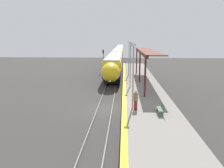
{
  "coord_description": "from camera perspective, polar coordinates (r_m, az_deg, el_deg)",
  "views": [
    {
      "loc": [
        1.84,
        -20.59,
        6.82
      ],
      "look_at": [
        0.59,
        1.86,
        2.16
      ],
      "focal_mm": 35.0,
      "sensor_mm": 36.0,
      "label": 1
    }
  ],
  "objects": [
    {
      "name": "ground_plane",
      "position": [
        21.77,
        -1.84,
        -6.55
      ],
      "size": [
        120.0,
        120.0,
        0.0
      ],
      "primitive_type": "plane",
      "color": "#383533"
    },
    {
      "name": "rail_left",
      "position": [
        21.81,
        -3.74,
        -6.32
      ],
      "size": [
        0.08,
        90.0,
        0.15
      ],
      "primitive_type": "cube",
      "color": "slate",
      "rests_on": "ground_plane"
    },
    {
      "name": "rail_right",
      "position": [
        21.69,
        0.06,
        -6.4
      ],
      "size": [
        0.08,
        90.0,
        0.15
      ],
      "primitive_type": "cube",
      "color": "slate",
      "rests_on": "ground_plane"
    },
    {
      "name": "train",
      "position": [
        72.73,
        1.74,
        8.07
      ],
      "size": [
        2.75,
        88.98,
        3.82
      ],
      "color": "black",
      "rests_on": "ground_plane"
    },
    {
      "name": "platform_right",
      "position": [
        21.65,
        9.03,
        -5.37
      ],
      "size": [
        4.78,
        64.0,
        1.04
      ],
      "color": "gray",
      "rests_on": "ground_plane"
    },
    {
      "name": "platform_bench",
      "position": [
        17.63,
        12.7,
        -6.16
      ],
      "size": [
        0.44,
        1.52,
        0.89
      ],
      "color": "#4C6B4C",
      "rests_on": "platform_right"
    },
    {
      "name": "person_waiting",
      "position": [
        18.09,
        6.2,
        -4.15
      ],
      "size": [
        0.36,
        0.22,
        1.68
      ],
      "color": "maroon",
      "rests_on": "platform_right"
    },
    {
      "name": "railway_signal",
      "position": [
        44.32,
        -2.29,
        6.56
      ],
      "size": [
        0.28,
        0.28,
        4.67
      ],
      "color": "#59595E",
      "rests_on": "ground_plane"
    },
    {
      "name": "lamppost_near",
      "position": [
        18.07,
        5.54,
        3.12
      ],
      "size": [
        0.36,
        0.2,
        5.44
      ],
      "color": "#9E9EA3",
      "rests_on": "platform_right"
    },
    {
      "name": "lamppost_mid",
      "position": [
        26.36,
        4.82,
        5.84
      ],
      "size": [
        0.36,
        0.2,
        5.44
      ],
      "color": "#9E9EA3",
      "rests_on": "platform_right"
    },
    {
      "name": "lamppost_far",
      "position": [
        34.69,
        4.45,
        7.25
      ],
      "size": [
        0.36,
        0.2,
        5.44
      ],
      "color": "#9E9EA3",
      "rests_on": "platform_right"
    },
    {
      "name": "station_canopy",
      "position": [
        29.62,
        8.48,
        8.22
      ],
      "size": [
        2.02,
        18.45,
        4.33
      ],
      "color": "#511E19",
      "rests_on": "platform_right"
    }
  ]
}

